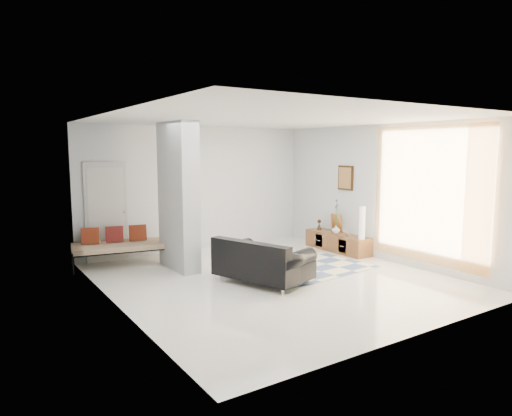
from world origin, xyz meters
TOP-DOWN VIEW (x-y plane):
  - floor at (0.00, 0.00)m, footprint 6.00×6.00m
  - ceiling at (0.00, 0.00)m, footprint 6.00×6.00m
  - wall_back at (0.00, 3.00)m, footprint 6.00×0.00m
  - wall_front at (0.00, -3.00)m, footprint 6.00×0.00m
  - wall_left at (-2.75, 0.00)m, footprint 0.00×6.00m
  - wall_right at (2.75, 0.00)m, footprint 0.00×6.00m
  - partition_column at (-1.10, 1.60)m, footprint 0.35×1.20m
  - hallway_door at (-2.10, 2.96)m, footprint 0.85×0.06m
  - curtain at (2.67, -1.15)m, footprint 0.00×2.55m
  - wall_art at (2.72, 1.05)m, footprint 0.04×0.45m
  - media_console at (2.52, 1.05)m, footprint 0.45×1.73m
  - loveseat at (-0.31, -0.06)m, footprint 1.41×1.82m
  - daybed at (-1.92, 2.48)m, footprint 2.10×1.18m
  - area_rug at (0.97, 0.20)m, footprint 2.54×1.82m
  - cylinder_lamp at (2.50, 0.30)m, footprint 0.13×0.13m
  - bronze_figurine at (2.47, 1.63)m, footprint 0.13×0.13m
  - vase at (2.47, 1.06)m, footprint 0.21×0.21m

SIDE VIEW (x-z plane):
  - floor at x=0.00m, z-range 0.00..0.00m
  - area_rug at x=0.97m, z-range 0.00..0.01m
  - media_console at x=2.52m, z-range -0.20..0.61m
  - loveseat at x=-0.31m, z-range -0.03..0.73m
  - daybed at x=-1.92m, z-range 0.03..0.79m
  - vase at x=2.47m, z-range 0.40..0.59m
  - bronze_figurine at x=2.47m, z-range 0.40..0.64m
  - cylinder_lamp at x=2.50m, z-range 0.40..1.09m
  - hallway_door at x=-2.10m, z-range 0.00..2.04m
  - partition_column at x=-1.10m, z-range 0.00..2.80m
  - wall_back at x=0.00m, z-range -1.60..4.40m
  - wall_front at x=0.00m, z-range -1.60..4.40m
  - wall_left at x=-2.75m, z-range -1.60..4.40m
  - wall_right at x=2.75m, z-range -1.60..4.40m
  - curtain at x=2.67m, z-range 0.17..2.72m
  - wall_art at x=2.72m, z-range 1.38..1.92m
  - ceiling at x=0.00m, z-range 2.80..2.80m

